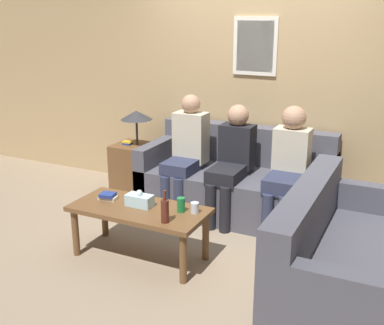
{
  "coord_description": "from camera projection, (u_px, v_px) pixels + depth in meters",
  "views": [
    {
      "loc": [
        1.67,
        -3.96,
        2.04
      ],
      "look_at": [
        -0.19,
        -0.14,
        0.71
      ],
      "focal_mm": 45.0,
      "sensor_mm": 36.0,
      "label": 1
    }
  ],
  "objects": [
    {
      "name": "ground_plane",
      "position": [
        216.0,
        230.0,
        4.71
      ],
      "size": [
        16.0,
        16.0,
        0.0
      ],
      "primitive_type": "plane",
      "color": "gray"
    },
    {
      "name": "wall_back",
      "position": [
        255.0,
        84.0,
        5.19
      ],
      "size": [
        9.0,
        0.08,
        2.6
      ],
      "color": "tan",
      "rests_on": "ground_plane"
    },
    {
      "name": "couch_main",
      "position": [
        236.0,
        184.0,
        5.07
      ],
      "size": [
        1.93,
        0.91,
        0.88
      ],
      "color": "#4C4C56",
      "rests_on": "ground_plane"
    },
    {
      "name": "couch_side",
      "position": [
        346.0,
        267.0,
        3.41
      ],
      "size": [
        0.91,
        1.68,
        0.88
      ],
      "rotation": [
        0.0,
        0.0,
        1.57
      ],
      "color": "#4C4C56",
      "rests_on": "ground_plane"
    },
    {
      "name": "coffee_table",
      "position": [
        139.0,
        214.0,
        4.08
      ],
      "size": [
        1.17,
        0.54,
        0.46
      ],
      "color": "brown",
      "rests_on": "ground_plane"
    },
    {
      "name": "side_table_with_lamp",
      "position": [
        134.0,
        164.0,
        5.56
      ],
      "size": [
        0.45,
        0.43,
        0.99
      ],
      "color": "brown",
      "rests_on": "ground_plane"
    },
    {
      "name": "wine_bottle",
      "position": [
        165.0,
        210.0,
        3.75
      ],
      "size": [
        0.06,
        0.06,
        0.27
      ],
      "color": "#562319",
      "rests_on": "coffee_table"
    },
    {
      "name": "drinking_glass",
      "position": [
        195.0,
        208.0,
        3.94
      ],
      "size": [
        0.07,
        0.07,
        0.09
      ],
      "color": "silver",
      "rests_on": "coffee_table"
    },
    {
      "name": "book_stack",
      "position": [
        108.0,
        196.0,
        4.23
      ],
      "size": [
        0.17,
        0.13,
        0.06
      ],
      "color": "beige",
      "rests_on": "coffee_table"
    },
    {
      "name": "soda_can",
      "position": [
        181.0,
        205.0,
        3.96
      ],
      "size": [
        0.07,
        0.07,
        0.12
      ],
      "color": "#197A38",
      "rests_on": "coffee_table"
    },
    {
      "name": "tissue_box",
      "position": [
        140.0,
        200.0,
        4.08
      ],
      "size": [
        0.23,
        0.12,
        0.15
      ],
      "color": "silver",
      "rests_on": "coffee_table"
    },
    {
      "name": "person_left",
      "position": [
        186.0,
        150.0,
        5.02
      ],
      "size": [
        0.34,
        0.59,
        1.23
      ],
      "color": "#2D334C",
      "rests_on": "ground_plane"
    },
    {
      "name": "person_middle",
      "position": [
        232.0,
        158.0,
        4.83
      ],
      "size": [
        0.34,
        0.66,
        1.16
      ],
      "color": "black",
      "rests_on": "ground_plane"
    },
    {
      "name": "person_right",
      "position": [
        288.0,
        164.0,
        4.57
      ],
      "size": [
        0.34,
        0.63,
        1.2
      ],
      "color": "#2D334C",
      "rests_on": "ground_plane"
    }
  ]
}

